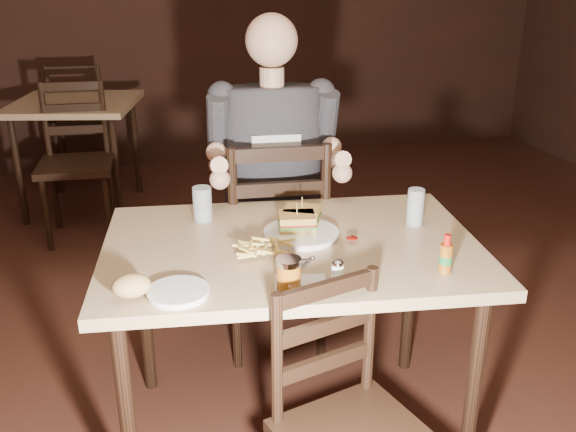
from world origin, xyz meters
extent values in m
plane|color=black|center=(0.00, 0.00, 0.00)|extent=(7.00, 7.00, 0.00)
cube|color=tan|center=(-0.28, -0.16, 0.75)|extent=(1.35, 0.99, 0.04)
cylinder|color=black|center=(-0.87, -0.43, 0.36)|extent=(0.05, 0.05, 0.73)
cylinder|color=black|center=(-0.78, 0.24, 0.36)|extent=(0.05, 0.05, 0.73)
cylinder|color=black|center=(0.21, -0.57, 0.36)|extent=(0.05, 0.05, 0.73)
cylinder|color=black|center=(0.30, 0.10, 0.36)|extent=(0.05, 0.05, 0.73)
cube|color=tan|center=(-1.10, 2.50, 0.75)|extent=(0.96, 0.96, 0.04)
cylinder|color=black|center=(-1.49, 2.26, 0.36)|extent=(0.04, 0.04, 0.73)
cylinder|color=black|center=(-1.34, 2.89, 0.36)|extent=(0.04, 0.04, 0.73)
cylinder|color=black|center=(-0.86, 2.11, 0.36)|extent=(0.04, 0.04, 0.73)
cylinder|color=black|center=(-0.72, 2.74, 0.36)|extent=(0.04, 0.04, 0.73)
cylinder|color=white|center=(-0.24, -0.11, 0.78)|extent=(0.28, 0.28, 0.01)
ellipsoid|color=maroon|center=(-0.09, -0.21, 0.79)|extent=(0.04, 0.04, 0.01)
cylinder|color=silver|center=(-0.54, 0.12, 0.83)|extent=(0.08, 0.08, 0.13)
cylinder|color=silver|center=(0.18, -0.12, 0.84)|extent=(0.07, 0.07, 0.14)
cube|color=white|center=(-0.34, -0.46, 0.77)|extent=(0.18, 0.17, 0.00)
cube|color=silver|center=(-0.39, -0.45, 0.78)|extent=(0.06, 0.20, 0.00)
cube|color=silver|center=(-0.30, -0.35, 0.78)|extent=(0.10, 0.11, 0.00)
cylinder|color=white|center=(-0.69, -0.43, 0.78)|extent=(0.19, 0.19, 0.01)
ellipsoid|color=tan|center=(-0.82, -0.42, 0.82)|extent=(0.12, 0.10, 0.06)
camera|label=1|loc=(-0.80, -2.06, 1.65)|focal=40.00mm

